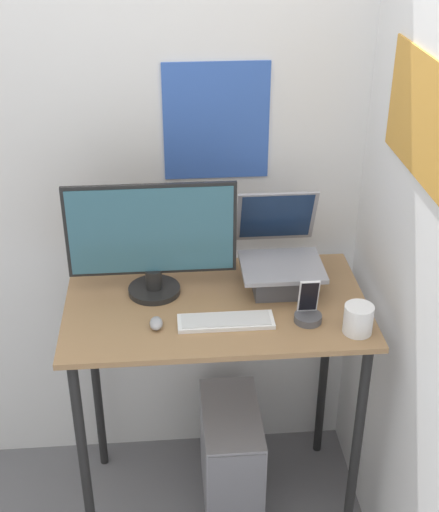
# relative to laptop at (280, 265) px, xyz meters

# --- Properties ---
(wall_back) EXTENTS (6.00, 0.06, 2.60)m
(wall_back) POSITION_rel_laptop_xyz_m (-0.23, 0.29, 0.27)
(wall_back) COLOR silver
(wall_back) RESTS_ON ground_plane
(wall_side_right) EXTENTS (0.06, 6.00, 2.60)m
(wall_side_right) POSITION_rel_laptop_xyz_m (0.36, -0.39, 0.27)
(wall_side_right) COLOR silver
(wall_side_right) RESTS_ON ground_plane
(desk) EXTENTS (1.02, 0.60, 0.95)m
(desk) POSITION_rel_laptop_xyz_m (-0.23, -0.09, -0.22)
(desk) COLOR #936D47
(desk) RESTS_ON ground_plane
(laptop) EXTENTS (0.28, 0.32, 0.32)m
(laptop) POSITION_rel_laptop_xyz_m (0.00, 0.00, 0.00)
(laptop) COLOR #4C4C51
(laptop) RESTS_ON desk
(monitor) EXTENTS (0.57, 0.18, 0.40)m
(monitor) POSITION_rel_laptop_xyz_m (-0.44, -0.01, 0.12)
(monitor) COLOR black
(monitor) RESTS_ON desk
(keyboard) EXTENTS (0.31, 0.10, 0.02)m
(keyboard) POSITION_rel_laptop_xyz_m (-0.21, -0.22, -0.08)
(keyboard) COLOR white
(keyboard) RESTS_ON desk
(mouse) EXTENTS (0.04, 0.07, 0.03)m
(mouse) POSITION_rel_laptop_xyz_m (-0.43, -0.22, -0.07)
(mouse) COLOR #99999E
(mouse) RESTS_ON desk
(cell_phone) EXTENTS (0.09, 0.09, 0.15)m
(cell_phone) POSITION_rel_laptop_xyz_m (0.06, -0.22, -0.05)
(cell_phone) COLOR #4C4C51
(cell_phone) RESTS_ON desk
(computer_tower) EXTENTS (0.22, 0.42, 0.44)m
(computer_tower) POSITION_rel_laptop_xyz_m (-0.17, -0.07, -0.82)
(computer_tower) COLOR gray
(computer_tower) RESTS_ON ground_plane
(mug) EXTENTS (0.09, 0.09, 0.10)m
(mug) POSITION_rel_laptop_xyz_m (0.20, -0.30, -0.04)
(mug) COLOR white
(mug) RESTS_ON desk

